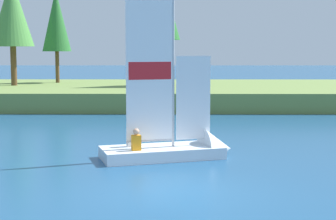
# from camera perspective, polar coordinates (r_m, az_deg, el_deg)

# --- Properties ---
(ground_plane) EXTENTS (200.00, 200.00, 0.00)m
(ground_plane) POSITION_cam_1_polar(r_m,az_deg,el_deg) (13.24, 0.53, -8.76)
(ground_plane) COLOR navy
(shore_bank) EXTENTS (80.00, 13.50, 1.10)m
(shore_bank) POSITION_cam_1_polar(r_m,az_deg,el_deg) (35.31, 0.48, 1.77)
(shore_bank) COLOR olive
(shore_bank) RESTS_ON ground
(shoreline_tree_midleft) EXTENTS (2.75, 2.75, 7.08)m
(shoreline_tree_midleft) POSITION_cam_1_polar(r_m,az_deg,el_deg) (36.60, -16.29, 10.02)
(shoreline_tree_midleft) COLOR brown
(shoreline_tree_midleft) RESTS_ON shore_bank
(shoreline_tree_centre) EXTENTS (2.01, 2.01, 6.54)m
(shoreline_tree_centre) POSITION_cam_1_polar(r_m,az_deg,el_deg) (38.80, -11.82, 9.30)
(shoreline_tree_centre) COLOR brown
(shoreline_tree_centre) RESTS_ON shore_bank
(shoreline_tree_midright) EXTENTS (2.27, 2.27, 6.90)m
(shoreline_tree_midright) POSITION_cam_1_polar(r_m,az_deg,el_deg) (34.86, -0.59, 10.65)
(shoreline_tree_midright) COLOR brown
(shoreline_tree_midright) RESTS_ON shore_bank
(sailboat) EXTENTS (4.58, 2.74, 5.97)m
(sailboat) POSITION_cam_1_polar(r_m,az_deg,el_deg) (17.40, 1.87, -3.74)
(sailboat) COLOR silver
(sailboat) RESTS_ON ground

